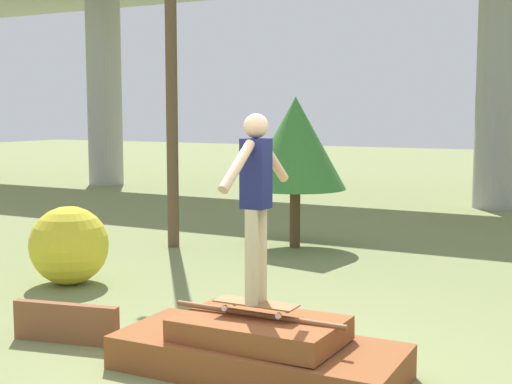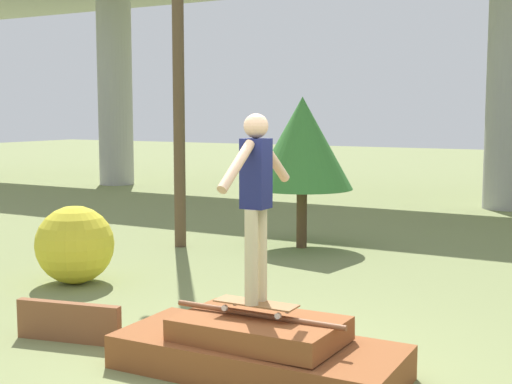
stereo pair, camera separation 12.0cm
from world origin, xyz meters
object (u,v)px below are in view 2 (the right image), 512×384
object	(u,v)px
skater	(256,194)
tree_behind_right	(302,143)
skateboard	(256,304)
utility_pole	(178,48)
bush_yellow_flowering	(75,245)

from	to	relation	value
skater	tree_behind_right	bearing A→B (deg)	111.39
skateboard	skater	world-z (taller)	skater
skater	utility_pole	xyz separation A→B (m)	(-4.10, 4.69, 1.78)
skater	bush_yellow_flowering	distance (m)	4.35
skateboard	bush_yellow_flowering	world-z (taller)	bush_yellow_flowering
skateboard	bush_yellow_flowering	distance (m)	4.22
skateboard	utility_pole	xyz separation A→B (m)	(-4.10, 4.69, 2.77)
skateboard	bush_yellow_flowering	bearing A→B (deg)	154.98
bush_yellow_flowering	utility_pole	bearing A→B (deg)	95.52
skater	bush_yellow_flowering	size ratio (longest dim) A/B	1.56
skateboard	skater	distance (m)	0.99
utility_pole	tree_behind_right	bearing A→B (deg)	26.36
utility_pole	tree_behind_right	size ratio (longest dim) A/B	2.53
tree_behind_right	bush_yellow_flowering	size ratio (longest dim) A/B	2.43
tree_behind_right	skateboard	bearing A→B (deg)	-68.61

